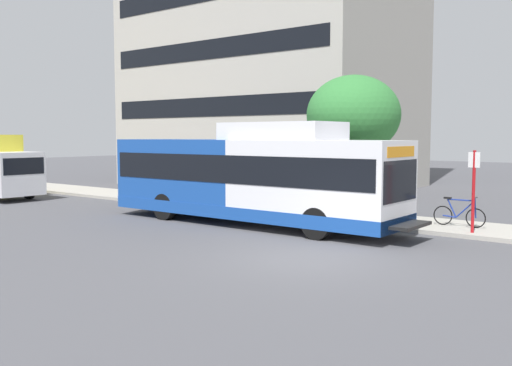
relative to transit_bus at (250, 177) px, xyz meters
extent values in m
plane|color=#4C4C51|center=(-3.69, 3.21, -1.70)|extent=(120.00, 120.00, 0.00)
cube|color=#A8A399|center=(3.31, 1.21, -1.63)|extent=(3.00, 56.00, 0.14)
cube|color=white|center=(0.00, -2.82, -0.02)|extent=(2.54, 5.80, 2.73)
cube|color=#19479E|center=(0.00, 2.98, -0.02)|extent=(2.54, 5.80, 2.73)
cube|color=#19479E|center=(0.00, 0.08, -1.16)|extent=(2.57, 11.60, 0.44)
cube|color=black|center=(0.00, 0.08, 0.35)|extent=(2.58, 11.25, 0.96)
cube|color=black|center=(0.00, -5.68, 0.15)|extent=(2.34, 0.10, 1.24)
cube|color=orange|center=(0.00, -5.69, 1.02)|extent=(1.91, 0.08, 0.32)
cube|color=white|center=(0.00, -1.37, 1.65)|extent=(2.16, 4.06, 0.60)
cube|color=black|center=(0.00, -6.07, -1.15)|extent=(1.78, 0.60, 0.10)
cylinder|color=black|center=(-1.13, -3.51, -1.20)|extent=(0.30, 1.00, 1.00)
cylinder|color=black|center=(1.13, -3.51, -1.20)|extent=(0.30, 1.00, 1.00)
cylinder|color=black|center=(-1.13, 3.27, -1.20)|extent=(0.30, 1.00, 1.00)
cylinder|color=black|center=(1.13, 3.27, -1.20)|extent=(0.30, 1.00, 1.00)
cylinder|color=red|center=(2.29, -7.15, -0.26)|extent=(0.10, 0.10, 2.60)
cube|color=white|center=(2.27, -7.15, 0.74)|extent=(0.04, 0.36, 0.48)
torus|color=black|center=(3.27, -6.95, -1.23)|extent=(0.04, 0.66, 0.66)
torus|color=black|center=(3.27, -5.85, -1.23)|extent=(0.04, 0.66, 0.66)
cylinder|color=navy|center=(3.27, -6.60, -0.96)|extent=(0.05, 0.64, 0.64)
cylinder|color=navy|center=(3.27, -6.15, -0.96)|extent=(0.05, 0.34, 0.62)
cylinder|color=navy|center=(3.27, -6.45, -0.66)|extent=(0.05, 0.90, 0.05)
cylinder|color=navy|center=(3.27, -6.07, -1.25)|extent=(0.05, 0.45, 0.08)
cylinder|color=navy|center=(3.27, -6.92, -0.90)|extent=(0.05, 0.10, 0.67)
cylinder|color=black|center=(3.27, -6.90, -0.56)|extent=(0.52, 0.03, 0.03)
cube|color=black|center=(3.27, -6.00, -0.62)|extent=(0.12, 0.24, 0.06)
cylinder|color=#4C3823|center=(4.06, -1.92, -0.32)|extent=(0.28, 0.28, 2.50)
ellipsoid|color=#337A38|center=(4.06, -1.92, 2.30)|extent=(3.66, 3.66, 3.11)
cube|color=silver|center=(-1.43, 13.67, -0.35)|extent=(2.30, 2.00, 2.10)
cube|color=black|center=(-1.43, 12.70, 0.05)|extent=(2.07, 0.08, 0.80)
cylinder|color=black|center=(-0.40, 14.11, -1.24)|extent=(0.26, 0.92, 0.92)
cube|color=black|center=(13.87, 9.45, -0.09)|extent=(11.47, 15.68, 1.10)
cube|color=black|center=(13.87, 9.45, 3.14)|extent=(11.47, 15.68, 1.10)
cube|color=black|center=(13.87, 9.45, 6.36)|extent=(11.47, 15.68, 1.10)
cube|color=black|center=(13.87, 9.45, 9.59)|extent=(11.47, 15.68, 1.10)
camera|label=1|loc=(-15.93, -12.73, 1.48)|focal=39.96mm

